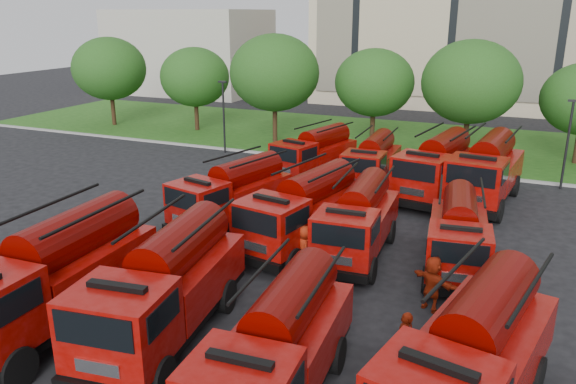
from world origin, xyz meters
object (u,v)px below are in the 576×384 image
object	(u,v)px
fire_truck_1	(165,286)
fire_truck_2	(278,348)
fire_truck_5	(304,211)
fire_truck_8	(315,153)
fire_truck_4	(233,193)
fire_truck_7	(458,234)
firefighter_2	(403,375)
fire_truck_11	(486,170)
fire_truck_0	(52,276)
fire_truck_3	(471,359)
firefighter_5	(430,309)
fire_truck_10	(437,167)
fire_truck_6	(358,220)
fire_truck_9	(372,161)
firefighter_4	(305,270)

from	to	relation	value
fire_truck_1	fire_truck_2	xyz separation A→B (m)	(4.42, -1.43, -0.14)
fire_truck_5	fire_truck_8	size ratio (longest dim) A/B	1.09
fire_truck_4	fire_truck_7	size ratio (longest dim) A/B	1.06
fire_truck_5	firefighter_2	size ratio (longest dim) A/B	3.84
fire_truck_2	fire_truck_7	bearing A→B (deg)	68.81
fire_truck_7	fire_truck_11	distance (m)	8.99
fire_truck_5	firefighter_2	world-z (taller)	fire_truck_5
fire_truck_8	fire_truck_11	distance (m)	10.07
fire_truck_2	fire_truck_7	size ratio (longest dim) A/B	1.05
fire_truck_0	fire_truck_8	size ratio (longest dim) A/B	1.17
fire_truck_1	fire_truck_7	bearing A→B (deg)	40.60
fire_truck_0	fire_truck_3	bearing A→B (deg)	1.74
fire_truck_7	fire_truck_11	bearing A→B (deg)	81.04
fire_truck_3	firefighter_2	bearing A→B (deg)	160.88
fire_truck_1	fire_truck_4	bearing A→B (deg)	99.24
fire_truck_0	fire_truck_5	size ratio (longest dim) A/B	1.07
fire_truck_7	firefighter_5	bearing A→B (deg)	-102.67
fire_truck_0	fire_truck_4	distance (m)	10.46
fire_truck_10	firefighter_2	world-z (taller)	fire_truck_10
fire_truck_1	firefighter_5	size ratio (longest dim) A/B	3.94
fire_truck_2	fire_truck_6	distance (m)	9.79
fire_truck_6	fire_truck_10	distance (m)	9.27
fire_truck_9	fire_truck_10	size ratio (longest dim) A/B	0.83
firefighter_4	firefighter_5	distance (m)	5.19
fire_truck_4	fire_truck_8	distance (m)	9.14
fire_truck_5	fire_truck_3	bearing A→B (deg)	-36.69
fire_truck_1	fire_truck_2	size ratio (longest dim) A/B	1.11
fire_truck_6	fire_truck_11	bearing A→B (deg)	61.92
fire_truck_0	fire_truck_3	xyz separation A→B (m)	(12.50, 0.84, -0.11)
fire_truck_9	firefighter_2	size ratio (longest dim) A/B	3.30
fire_truck_1	fire_truck_4	size ratio (longest dim) A/B	1.10
fire_truck_4	fire_truck_10	xyz separation A→B (m)	(8.17, 7.97, 0.18)
fire_truck_11	firefighter_5	distance (m)	12.74
fire_truck_0	fire_truck_6	size ratio (longest dim) A/B	1.17
fire_truck_5	fire_truck_7	distance (m)	6.34
fire_truck_4	fire_truck_3	bearing A→B (deg)	-25.10
fire_truck_4	fire_truck_1	bearing A→B (deg)	-59.03
fire_truck_7	firefighter_5	world-z (taller)	fire_truck_7
fire_truck_10	firefighter_5	world-z (taller)	fire_truck_10
fire_truck_8	fire_truck_10	distance (m)	7.58
fire_truck_6	fire_truck_11	xyz separation A→B (m)	(4.18, 9.18, 0.24)
firefighter_2	firefighter_4	world-z (taller)	firefighter_2
firefighter_2	fire_truck_10	bearing A→B (deg)	-16.73
fire_truck_5	fire_truck_9	world-z (taller)	fire_truck_5
fire_truck_2	fire_truck_8	bearing A→B (deg)	104.65
fire_truck_6	fire_truck_7	world-z (taller)	fire_truck_6
fire_truck_2	fire_truck_6	size ratio (longest dim) A/B	1.02
firefighter_2	fire_truck_9	bearing A→B (deg)	-5.07
fire_truck_8	fire_truck_10	world-z (taller)	fire_truck_10
fire_truck_2	firefighter_4	world-z (taller)	fire_truck_2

